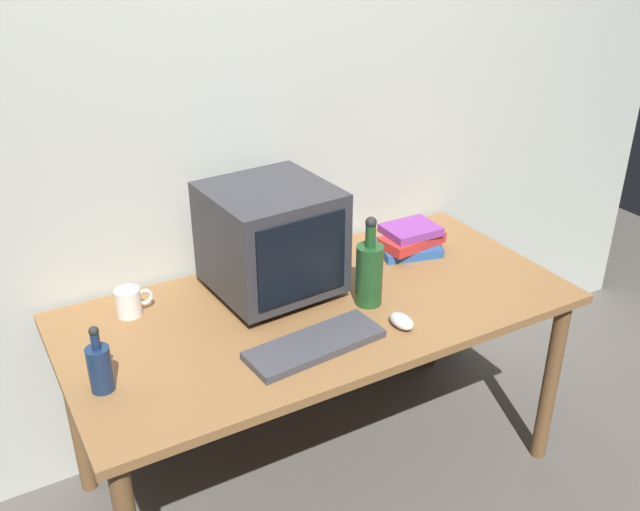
{
  "coord_description": "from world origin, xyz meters",
  "views": [
    {
      "loc": [
        -0.97,
        -1.71,
        1.9
      ],
      "look_at": [
        0.0,
        0.0,
        0.9
      ],
      "focal_mm": 39.58,
      "sensor_mm": 36.0,
      "label": 1
    }
  ],
  "objects_px": {
    "mug": "(129,302)",
    "crt_monitor": "(271,239)",
    "bottle_tall": "(369,272)",
    "keyboard": "(315,344)",
    "computer_mouse": "(402,321)",
    "bottle_short": "(100,367)",
    "book_stack": "(410,240)"
  },
  "relations": [
    {
      "from": "keyboard",
      "to": "bottle_tall",
      "type": "relative_size",
      "value": 1.37
    },
    {
      "from": "keyboard",
      "to": "bottle_short",
      "type": "xyz_separation_m",
      "value": [
        -0.59,
        0.11,
        0.06
      ]
    },
    {
      "from": "keyboard",
      "to": "mug",
      "type": "relative_size",
      "value": 3.5
    },
    {
      "from": "crt_monitor",
      "to": "bottle_short",
      "type": "relative_size",
      "value": 2.05
    },
    {
      "from": "keyboard",
      "to": "crt_monitor",
      "type": "bearing_deg",
      "value": 78.69
    },
    {
      "from": "crt_monitor",
      "to": "bottle_short",
      "type": "distance_m",
      "value": 0.69
    },
    {
      "from": "keyboard",
      "to": "computer_mouse",
      "type": "height_order",
      "value": "computer_mouse"
    },
    {
      "from": "crt_monitor",
      "to": "bottle_tall",
      "type": "bearing_deg",
      "value": -43.39
    },
    {
      "from": "keyboard",
      "to": "bottle_tall",
      "type": "xyz_separation_m",
      "value": [
        0.28,
        0.14,
        0.1
      ]
    },
    {
      "from": "computer_mouse",
      "to": "mug",
      "type": "height_order",
      "value": "mug"
    },
    {
      "from": "crt_monitor",
      "to": "computer_mouse",
      "type": "relative_size",
      "value": 4.1
    },
    {
      "from": "bottle_short",
      "to": "book_stack",
      "type": "bearing_deg",
      "value": 12.18
    },
    {
      "from": "crt_monitor",
      "to": "computer_mouse",
      "type": "xyz_separation_m",
      "value": [
        0.25,
        -0.39,
        -0.17
      ]
    },
    {
      "from": "keyboard",
      "to": "bottle_tall",
      "type": "distance_m",
      "value": 0.33
    },
    {
      "from": "crt_monitor",
      "to": "mug",
      "type": "relative_size",
      "value": 3.42
    },
    {
      "from": "bottle_tall",
      "to": "mug",
      "type": "distance_m",
      "value": 0.77
    },
    {
      "from": "crt_monitor",
      "to": "book_stack",
      "type": "bearing_deg",
      "value": 0.85
    },
    {
      "from": "crt_monitor",
      "to": "bottle_tall",
      "type": "distance_m",
      "value": 0.34
    },
    {
      "from": "crt_monitor",
      "to": "mug",
      "type": "xyz_separation_m",
      "value": [
        -0.46,
        0.09,
        -0.15
      ]
    },
    {
      "from": "crt_monitor",
      "to": "bottle_short",
      "type": "height_order",
      "value": "crt_monitor"
    },
    {
      "from": "keyboard",
      "to": "bottle_tall",
      "type": "bearing_deg",
      "value": 21.64
    },
    {
      "from": "keyboard",
      "to": "book_stack",
      "type": "distance_m",
      "value": 0.72
    },
    {
      "from": "crt_monitor",
      "to": "mug",
      "type": "bearing_deg",
      "value": 168.95
    },
    {
      "from": "keyboard",
      "to": "mug",
      "type": "height_order",
      "value": "mug"
    },
    {
      "from": "computer_mouse",
      "to": "bottle_tall",
      "type": "bearing_deg",
      "value": 94.93
    },
    {
      "from": "bottle_short",
      "to": "mug",
      "type": "bearing_deg",
      "value": 62.93
    },
    {
      "from": "crt_monitor",
      "to": "bottle_tall",
      "type": "height_order",
      "value": "crt_monitor"
    },
    {
      "from": "bottle_short",
      "to": "mug",
      "type": "distance_m",
      "value": 0.38
    },
    {
      "from": "mug",
      "to": "crt_monitor",
      "type": "bearing_deg",
      "value": -11.05
    },
    {
      "from": "crt_monitor",
      "to": "bottle_short",
      "type": "bearing_deg",
      "value": -158.3
    },
    {
      "from": "bottle_tall",
      "to": "mug",
      "type": "xyz_separation_m",
      "value": [
        -0.7,
        0.31,
        -0.07
      ]
    },
    {
      "from": "crt_monitor",
      "to": "computer_mouse",
      "type": "distance_m",
      "value": 0.5
    }
  ]
}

